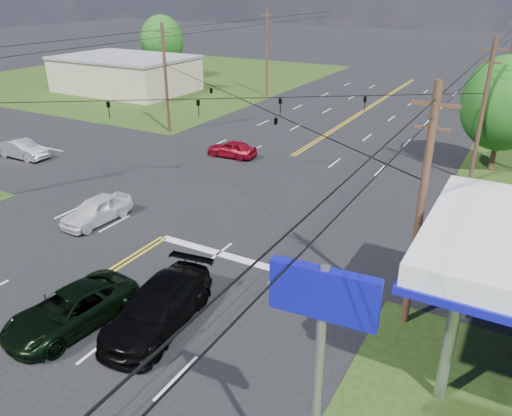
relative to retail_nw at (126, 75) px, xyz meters
The scene contains 19 objects.
ground 37.26m from the retail_nw, 36.25° to the right, with size 280.00×280.00×0.00m, color black.
grass_nw 11.36m from the retail_nw, 116.57° to the left, with size 46.00×48.00×0.03m, color #1C3A12.
stop_bar 46.14m from the retail_nw, 40.60° to the right, with size 10.00×0.50×0.02m, color silver.
retail_nw is the anchor object (origin of this frame).
pole_se 53.09m from the retail_nw, 35.79° to the right, with size 1.60×0.28×9.50m.
pole_nw 21.60m from the retail_nw, 37.41° to the right, with size 1.60×0.28×9.50m.
pole_ne 45.02m from the retail_nw, 16.82° to the right, with size 1.60×0.28×9.50m.
pole_left_far 18.30m from the retail_nw, 19.44° to the left, with size 1.60×0.28×10.00m.
pole_right_far 43.53m from the retail_nw, ahead, with size 1.60×0.28×10.00m.
span_wire_signals 37.42m from the retail_nw, 36.25° to the right, with size 26.00×18.00×1.13m.
power_lines 38.98m from the retail_nw, 38.66° to the right, with size 26.04×100.00×0.64m.
tree_right_a 45.21m from the retail_nw, 12.80° to the right, with size 5.70×5.70×8.18m.
tree_far_l 10.69m from the retail_nw, 101.31° to the left, with size 6.08×6.08×8.72m.
pickup_dkgreen 49.21m from the retail_nw, 49.95° to the right, with size 2.48×5.38×1.49m, color black.
suv_black 49.93m from the retail_nw, 46.09° to the right, with size 2.40×5.89×1.71m, color black.
pickup_white 39.55m from the retail_nw, 49.89° to the right, with size 1.74×4.33×1.47m, color silver.
sedan_silver 27.39m from the retail_nw, 64.25° to the right, with size 1.53×4.38×1.44m, color #B9B9BE.
sedan_red 30.77m from the retail_nw, 32.47° to the right, with size 1.58×3.93×1.34m, color maroon.
polesign_se 59.17m from the retail_nw, 43.27° to the right, with size 2.19×0.42×7.44m.
Camera 1 is at (15.82, -14.19, 12.27)m, focal length 35.00 mm.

